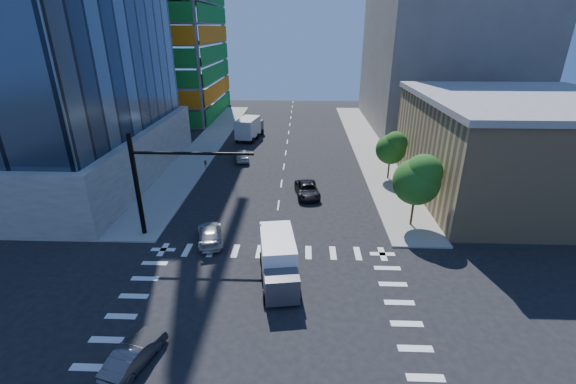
{
  "coord_description": "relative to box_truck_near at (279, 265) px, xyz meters",
  "views": [
    {
      "loc": [
        2.34,
        -17.94,
        16.89
      ],
      "look_at": [
        1.37,
        8.0,
        5.78
      ],
      "focal_mm": 24.0,
      "sensor_mm": 36.0,
      "label": 1
    }
  ],
  "objects": [
    {
      "name": "tree_north",
      "position": [
        12.1,
        20.83,
        2.6
      ],
      "size": [
        3.54,
        3.52,
        5.78
      ],
      "color": "#382316",
      "rests_on": "sidewalk_ne"
    },
    {
      "name": "sidewalk_ne",
      "position": [
        11.67,
        34.93,
        -1.31
      ],
      "size": [
        5.0,
        60.0,
        0.15
      ],
      "primitive_type": "cube",
      "color": "gray",
      "rests_on": "ground"
    },
    {
      "name": "bg_building_ne",
      "position": [
        26.17,
        49.93,
        12.62
      ],
      "size": [
        24.0,
        30.0,
        28.0
      ],
      "primitive_type": "cube",
      "color": "#635D59",
      "rests_on": "ground"
    },
    {
      "name": "car_sb_near",
      "position": [
        -6.22,
        5.45,
        -0.68
      ],
      "size": [
        3.12,
        5.22,
        1.42
      ],
      "primitive_type": "imported",
      "rotation": [
        0.0,
        0.0,
        3.39
      ],
      "color": "#B7B7B7",
      "rests_on": "ground"
    },
    {
      "name": "box_truck_near",
      "position": [
        0.0,
        0.0,
        0.0
      ],
      "size": [
        3.38,
        6.27,
        3.13
      ],
      "rotation": [
        0.0,
        0.0,
        0.15
      ],
      "color": "black",
      "rests_on": "ground"
    },
    {
      "name": "car_nb_far",
      "position": [
        2.16,
        15.44,
        -0.67
      ],
      "size": [
        2.99,
        5.37,
        1.42
      ],
      "primitive_type": "imported",
      "rotation": [
        0.0,
        0.0,
        0.13
      ],
      "color": "black",
      "rests_on": "ground"
    },
    {
      "name": "box_truck_far",
      "position": [
        -7.01,
        38.77,
        0.19
      ],
      "size": [
        4.05,
        7.19,
        3.56
      ],
      "rotation": [
        0.0,
        0.0,
        2.96
      ],
      "color": "black",
      "rests_on": "ground"
    },
    {
      "name": "road_markings",
      "position": [
        -0.83,
        -5.07,
        -1.38
      ],
      "size": [
        20.0,
        20.0,
        0.01
      ],
      "primitive_type": "cube",
      "color": "silver",
      "rests_on": "ground"
    },
    {
      "name": "tree_south",
      "position": [
        11.8,
        8.83,
        3.3
      ],
      "size": [
        4.16,
        4.16,
        6.82
      ],
      "color": "#382316",
      "rests_on": "sidewalk_ne"
    },
    {
      "name": "commercial_building",
      "position": [
        24.17,
        16.93,
        3.93
      ],
      "size": [
        20.5,
        22.5,
        10.6
      ],
      "color": "tan",
      "rests_on": "ground"
    },
    {
      "name": "signal_mast_nw",
      "position": [
        -10.83,
        6.43,
        4.11
      ],
      "size": [
        10.2,
        0.4,
        9.0
      ],
      "color": "black",
      "rests_on": "sidewalk_nw"
    },
    {
      "name": "sidewalk_nw",
      "position": [
        -13.33,
        34.93,
        -1.31
      ],
      "size": [
        5.0,
        60.0,
        0.15
      ],
      "primitive_type": "cube",
      "color": "gray",
      "rests_on": "ground"
    },
    {
      "name": "car_sb_cross",
      "position": [
        -7.38,
        -7.69,
        -0.71
      ],
      "size": [
        2.5,
        4.33,
        1.35
      ],
      "primitive_type": "imported",
      "rotation": [
        0.0,
        0.0,
        2.86
      ],
      "color": "#45454A",
      "rests_on": "ground"
    },
    {
      "name": "car_sb_mid",
      "position": [
        -6.72,
        27.29,
        -0.6
      ],
      "size": [
        2.74,
        4.9,
        1.58
      ],
      "primitive_type": "imported",
      "rotation": [
        0.0,
        0.0,
        3.34
      ],
      "color": "#B5B8BD",
      "rests_on": "ground"
    },
    {
      "name": "ground",
      "position": [
        -0.83,
        -5.07,
        -1.38
      ],
      "size": [
        160.0,
        160.0,
        0.0
      ],
      "primitive_type": "plane",
      "color": "black",
      "rests_on": "ground"
    }
  ]
}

